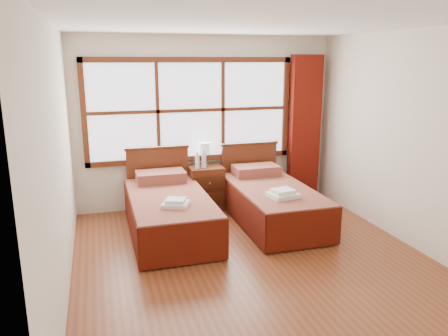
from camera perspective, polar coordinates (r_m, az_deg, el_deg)
name	(u,v)px	position (r m, az deg, el deg)	size (l,w,h in m)	color
floor	(256,263)	(5.06, 4.23, -12.33)	(4.50, 4.50, 0.00)	brown
ceiling	(261,22)	(4.56, 4.84, 18.44)	(4.50, 4.50, 0.00)	white
wall_back	(206,123)	(6.76, -2.31, 5.95)	(4.00, 4.00, 0.00)	silver
wall_left	(58,163)	(4.36, -20.88, 0.57)	(4.50, 4.50, 0.00)	silver
wall_right	(416,141)	(5.66, 23.83, 3.20)	(4.50, 4.50, 0.00)	silver
window	(191,110)	(6.64, -4.36, 7.52)	(3.16, 0.06, 1.56)	white
curtain	(304,128)	(7.20, 10.46, 5.19)	(0.50, 0.16, 2.30)	maroon
bed_left	(169,211)	(5.83, -7.22, -5.56)	(1.02, 2.04, 0.99)	#431E0D
bed_right	(271,201)	(6.21, 6.18, -4.34)	(1.00, 2.02, 0.97)	#431E0D
nightstand	(206,188)	(6.70, -2.39, -2.57)	(0.50, 0.49, 0.67)	#592713
towels_left	(176,203)	(5.30, -6.33, -4.54)	(0.38, 0.36, 0.09)	white
towels_right	(283,194)	(5.67, 7.68, -3.35)	(0.40, 0.36, 0.10)	white
lamp	(204,149)	(6.68, -2.58, 2.50)	(0.18, 0.18, 0.35)	gold
bottle_near	(197,161)	(6.47, -3.51, 0.91)	(0.07, 0.07, 0.25)	#C2DFF9
bottle_far	(204,160)	(6.52, -2.64, 1.10)	(0.07, 0.07, 0.26)	#C2DFF9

